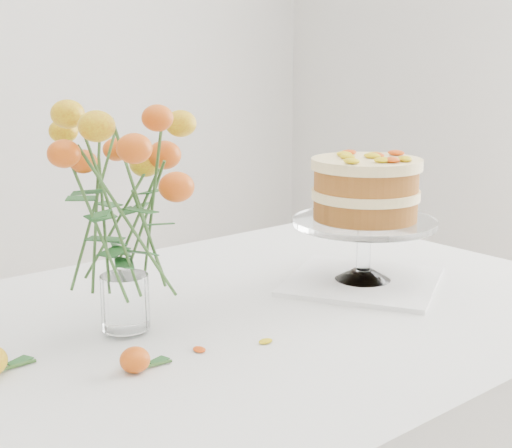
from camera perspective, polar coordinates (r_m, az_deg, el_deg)
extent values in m
cube|color=tan|center=(1.27, -2.69, -8.48)|extent=(1.40, 0.90, 0.04)
cylinder|color=tan|center=(2.05, 5.20, -11.25)|extent=(0.06, 0.06, 0.71)
cube|color=white|center=(1.26, -2.70, -7.50)|extent=(1.42, 0.92, 0.01)
cube|color=white|center=(1.66, -12.32, -6.39)|extent=(1.42, 0.01, 0.20)
cube|color=white|center=(1.79, 15.91, -5.23)|extent=(0.01, 0.92, 0.20)
cube|color=white|center=(1.45, 8.51, -4.55)|extent=(0.39, 0.39, 0.01)
cylinder|color=white|center=(1.43, 8.61, -1.85)|extent=(0.03, 0.03, 0.09)
cylinder|color=white|center=(1.41, 8.68, 0.16)|extent=(0.28, 0.28, 0.01)
cylinder|color=#AB5B26|center=(1.41, 8.72, 1.20)|extent=(0.25, 0.25, 0.04)
cylinder|color=#FFE7A4|center=(1.40, 8.76, 2.37)|extent=(0.26, 0.26, 0.02)
cylinder|color=#AB5B26|center=(1.40, 8.80, 3.55)|extent=(0.25, 0.25, 0.04)
cylinder|color=#FFE7A4|center=(1.39, 8.84, 4.78)|extent=(0.26, 0.26, 0.02)
cylinder|color=white|center=(1.20, -10.33, -8.34)|extent=(0.06, 0.06, 0.01)
cylinder|color=white|center=(1.19, -10.43, -6.13)|extent=(0.08, 0.08, 0.09)
cylinder|color=#335D25|center=(1.11, -18.72, -10.78)|extent=(0.06, 0.01, 0.01)
ellipsoid|color=#D3510A|center=(1.05, -9.66, -10.66)|extent=(0.04, 0.04, 0.04)
cylinder|color=#335D25|center=(1.07, -8.07, -11.17)|extent=(0.05, 0.01, 0.00)
ellipsoid|color=yellow|center=(1.12, -4.56, -9.99)|extent=(0.03, 0.02, 0.00)
ellipsoid|color=yellow|center=(1.14, 0.77, -9.38)|extent=(0.03, 0.02, 0.00)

